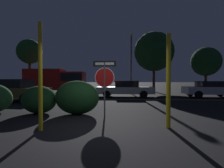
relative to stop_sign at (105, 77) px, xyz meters
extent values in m
plane|color=black|center=(0.16, -1.80, -1.54)|extent=(260.00, 260.00, 0.00)
cube|color=gold|center=(0.16, 6.11, -1.54)|extent=(37.64, 0.12, 0.01)
cylinder|color=#4C4C51|center=(0.00, 0.00, -0.48)|extent=(0.06, 0.06, 2.12)
cylinder|color=white|center=(0.00, 0.00, -0.01)|extent=(0.79, 0.04, 0.79)
cylinder|color=#B71414|center=(0.00, 0.00, -0.01)|extent=(0.73, 0.05, 0.73)
cube|color=black|center=(0.00, 0.00, 0.53)|extent=(0.91, 0.06, 0.22)
cube|color=white|center=(0.00, 0.00, 0.53)|extent=(0.75, 0.06, 0.10)
cylinder|color=yellow|center=(-1.57, -2.14, -0.02)|extent=(0.11, 0.11, 3.04)
cylinder|color=yellow|center=(2.09, -1.57, -0.14)|extent=(0.13, 0.13, 2.80)
ellipsoid|color=#19421E|center=(-2.85, 0.33, -0.95)|extent=(1.49, 1.16, 1.18)
ellipsoid|color=#19421E|center=(-1.17, 0.23, -0.84)|extent=(1.82, 1.12, 1.40)
cube|color=brown|center=(-6.71, 4.37, -0.92)|extent=(4.94, 2.17, 0.63)
cube|color=black|center=(-6.57, 4.36, -0.33)|extent=(2.05, 1.67, 0.56)
cylinder|color=black|center=(-8.12, 5.34, -1.24)|extent=(0.61, 0.25, 0.60)
cylinder|color=black|center=(-5.30, 3.40, -1.24)|extent=(0.61, 0.25, 0.60)
cylinder|color=black|center=(-5.15, 5.09, -1.24)|extent=(0.61, 0.25, 0.60)
cube|color=silver|center=(0.86, 8.04, -0.96)|extent=(4.81, 1.85, 0.56)
cube|color=black|center=(1.00, 8.04, -0.42)|extent=(1.93, 1.57, 0.52)
cylinder|color=black|center=(-0.63, 7.18, -1.24)|extent=(0.60, 0.21, 0.60)
cylinder|color=black|center=(-0.62, 8.92, -1.24)|extent=(0.60, 0.21, 0.60)
cylinder|color=black|center=(2.34, 7.15, -1.24)|extent=(0.60, 0.21, 0.60)
cylinder|color=black|center=(2.35, 8.89, -1.24)|extent=(0.60, 0.21, 0.60)
sphere|color=#F4EFCC|center=(-1.57, 7.50, -0.93)|extent=(0.14, 0.14, 0.14)
sphere|color=#F4EFCC|center=(-1.56, 8.62, -0.93)|extent=(0.14, 0.14, 0.14)
cube|color=silver|center=(7.88, 8.07, -0.95)|extent=(4.14, 2.01, 0.58)
cube|color=black|center=(7.76, 8.07, -0.42)|extent=(1.67, 1.68, 0.47)
cylinder|color=black|center=(9.17, 8.96, -1.24)|extent=(0.60, 0.21, 0.60)
cylinder|color=black|center=(6.63, 9.02, -1.24)|extent=(0.60, 0.21, 0.60)
cylinder|color=black|center=(6.59, 7.18, -1.24)|extent=(0.60, 0.21, 0.60)
cube|color=maroon|center=(-4.70, 11.74, -0.18)|extent=(2.48, 2.31, 1.92)
cube|color=black|center=(-4.70, 11.74, 0.20)|extent=(2.25, 2.35, 0.84)
cube|color=maroon|center=(-7.80, 11.57, -0.03)|extent=(3.98, 2.54, 2.21)
cylinder|color=black|center=(-4.82, 12.85, -1.12)|extent=(0.85, 0.33, 0.84)
cylinder|color=black|center=(-4.70, 10.62, -1.12)|extent=(0.85, 0.33, 0.84)
cylinder|color=black|center=(-8.54, 12.64, -1.12)|extent=(0.85, 0.33, 0.84)
cylinder|color=black|center=(-8.42, 10.42, -1.12)|extent=(0.85, 0.33, 0.84)
cylinder|color=#4C4C51|center=(1.52, 11.62, 1.49)|extent=(0.16, 0.16, 6.06)
sphere|color=#F9E5B2|center=(1.52, 11.62, 4.71)|extent=(0.38, 0.38, 0.38)
cylinder|color=#422D1E|center=(10.38, 14.42, -0.33)|extent=(0.32, 0.32, 2.41)
sphere|color=#143819|center=(10.38, 14.42, 2.09)|extent=(3.39, 3.39, 3.39)
cylinder|color=#422D1E|center=(4.43, 14.89, 0.07)|extent=(0.32, 0.32, 3.21)
sphere|color=#143819|center=(4.43, 14.89, 3.41)|extent=(4.82, 4.82, 4.82)
cylinder|color=#422D1E|center=(-11.11, 14.39, 0.43)|extent=(0.32, 0.32, 3.93)
sphere|color=#19471E|center=(-11.11, 14.39, 3.50)|extent=(3.08, 3.08, 3.08)
camera|label=1|loc=(0.77, -6.87, -0.13)|focal=28.00mm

